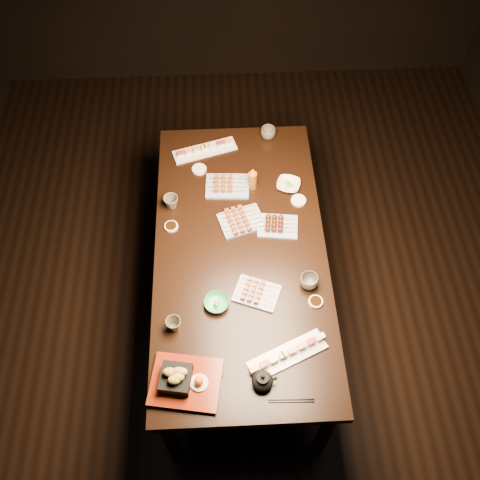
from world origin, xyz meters
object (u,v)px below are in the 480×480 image
at_px(teacup_mid_right, 309,281).
at_px(teapot, 263,380).
at_px(yakitori_plate_left, 227,184).
at_px(teacup_near_left, 174,324).
at_px(condiment_bottle, 253,178).
at_px(dining_table, 240,285).
at_px(teacup_far_left, 171,202).
at_px(yakitori_plate_right, 257,291).
at_px(sushi_platter_near, 288,354).
at_px(teacup_far_right, 268,133).
at_px(edamame_bowl_green, 217,303).
at_px(edamame_bowl_cream, 288,185).
at_px(yakitori_plate_center, 242,219).
at_px(sushi_platter_far, 205,148).
at_px(tempura_tray, 185,379).

distance_m(teacup_mid_right, teapot, 0.56).
distance_m(yakitori_plate_left, teacup_near_left, 0.90).
relative_size(teacup_near_left, condiment_bottle, 0.49).
distance_m(dining_table, teacup_far_left, 0.63).
xyz_separation_m(yakitori_plate_right, teacup_near_left, (-0.41, -0.16, 0.01)).
height_order(sushi_platter_near, teacup_far_right, teacup_far_right).
relative_size(dining_table, teacup_mid_right, 19.37).
distance_m(edamame_bowl_green, teacup_far_left, 0.67).
xyz_separation_m(yakitori_plate_left, edamame_bowl_cream, (0.35, -0.01, -0.01)).
relative_size(dining_table, teacup_far_left, 22.11).
distance_m(sushi_platter_near, teacup_far_right, 1.41).
bearing_deg(teacup_mid_right, teacup_far_left, 142.62).
height_order(edamame_bowl_green, teacup_far_left, teacup_far_left).
xyz_separation_m(yakitori_plate_center, edamame_bowl_green, (-0.15, -0.50, -0.01)).
bearing_deg(teacup_mid_right, yakitori_plate_center, 127.91).
bearing_deg(condiment_bottle, teacup_mid_right, -69.63).
distance_m(sushi_platter_far, yakitori_plate_left, 0.31).
bearing_deg(yakitori_plate_right, dining_table, 125.86).
relative_size(sushi_platter_far, yakitori_plate_center, 1.62).
bearing_deg(sushi_platter_near, teacup_mid_right, 44.98).
xyz_separation_m(sushi_platter_near, edamame_bowl_green, (-0.32, 0.28, -0.00)).
height_order(sushi_platter_far, teapot, teapot).
bearing_deg(dining_table, yakitori_plate_left, 102.55).
height_order(sushi_platter_near, yakitori_plate_center, yakitori_plate_center).
relative_size(yakitori_plate_left, teacup_mid_right, 2.63).
xyz_separation_m(yakitori_plate_right, tempura_tray, (-0.35, -0.44, 0.03)).
height_order(edamame_bowl_cream, teacup_far_left, teacup_far_left).
bearing_deg(sushi_platter_near, edamame_bowl_green, 115.25).
relative_size(yakitori_plate_center, teacup_mid_right, 2.51).
bearing_deg(teapot, teacup_far_left, 108.97).
height_order(sushi_platter_near, yakitori_plate_left, yakitori_plate_left).
bearing_deg(condiment_bottle, teapot, -91.22).
height_order(sushi_platter_near, yakitori_plate_right, yakitori_plate_right).
xyz_separation_m(teacup_near_left, teacup_far_left, (-0.03, 0.73, 0.00)).
relative_size(sushi_platter_far, teacup_far_right, 4.19).
bearing_deg(yakitori_plate_left, teacup_far_left, -155.32).
distance_m(teacup_far_left, teapot, 1.11).
height_order(teacup_far_right, condiment_bottle, condiment_bottle).
xyz_separation_m(dining_table, yakitori_plate_right, (0.07, -0.26, 0.40)).
bearing_deg(dining_table, edamame_bowl_cream, 60.33).
height_order(sushi_platter_near, teacup_near_left, teacup_near_left).
xyz_separation_m(sushi_platter_near, yakitori_plate_right, (-0.12, 0.33, 0.00)).
height_order(yakitori_plate_center, teacup_mid_right, teacup_mid_right).
distance_m(sushi_platter_near, yakitori_plate_right, 0.35).
xyz_separation_m(teacup_far_left, teacup_far_right, (0.57, 0.51, -0.00)).
height_order(sushi_platter_far, teacup_far_left, teacup_far_left).
xyz_separation_m(sushi_platter_far, condiment_bottle, (0.27, -0.29, 0.05)).
xyz_separation_m(yakitori_plate_center, teacup_near_left, (-0.35, -0.61, 0.00)).
xyz_separation_m(edamame_bowl_green, teacup_far_left, (-0.24, 0.62, 0.02)).
distance_m(dining_table, yakitori_plate_right, 0.49).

